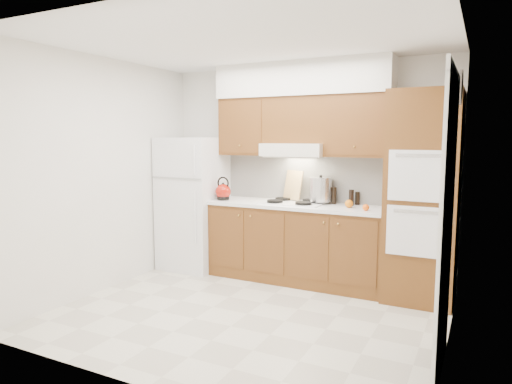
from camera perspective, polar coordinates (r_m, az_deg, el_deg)
floor at (r=4.63m, az=-1.05°, el=-14.98°), size 3.60×3.60×0.00m
ceiling at (r=4.39m, az=-1.13°, el=18.39°), size 3.60×3.60×0.00m
wall_back at (r=5.69m, az=5.99°, el=2.56°), size 3.60×0.02×2.60m
wall_left at (r=5.40m, az=-18.26°, el=2.02°), size 0.02×3.00×2.60m
wall_right at (r=3.83m, az=23.46°, el=-0.04°), size 0.02×3.00×2.60m
fridge at (r=6.07m, az=-7.81°, el=-1.38°), size 0.75×0.72×1.72m
base_cabinets at (r=5.53m, az=5.01°, el=-6.48°), size 2.11×0.60×0.90m
countertop at (r=5.43m, az=5.03°, el=-1.67°), size 2.13×0.62×0.04m
backsplash at (r=5.67m, az=6.16°, el=1.73°), size 2.11×0.03×0.56m
oven_cabinet at (r=5.05m, az=20.07°, el=-0.65°), size 0.70×0.65×2.20m
upper_cab_left at (r=5.82m, az=-1.19°, el=8.11°), size 0.63×0.33×0.70m
upper_cab_right at (r=5.30m, az=12.74°, el=8.07°), size 0.73×0.33×0.70m
range_hood at (r=5.47m, az=4.94°, el=5.29°), size 0.75×0.45×0.15m
upper_cab_over_hood at (r=5.53m, az=5.21°, el=8.93°), size 0.75×0.33×0.55m
soffit at (r=5.53m, az=5.70°, el=13.86°), size 2.13×0.36×0.40m
cooktop at (r=5.46m, az=4.62°, el=-1.34°), size 0.74×0.50×0.01m
doorway at (r=3.52m, az=22.73°, el=-4.69°), size 0.02×0.90×2.10m
wall_clock at (r=4.38m, az=24.24°, el=11.87°), size 0.02×0.30×0.30m
kettle at (r=5.72m, az=-4.13°, el=0.05°), size 0.21×0.21×0.19m
cutting_board at (r=5.61m, az=4.68°, el=0.88°), size 0.28×0.19×0.36m
stock_pot at (r=5.44m, az=8.07°, el=0.30°), size 0.28×0.28×0.28m
condiment_a at (r=5.44m, az=9.72°, el=-0.44°), size 0.06×0.06×0.20m
condiment_b at (r=5.37m, az=11.83°, el=-0.68°), size 0.08×0.08×0.18m
condiment_c at (r=5.45m, az=12.55°, el=-0.76°), size 0.07×0.07×0.15m
orange_near at (r=5.02m, az=13.57°, el=-1.89°), size 0.07×0.07×0.07m
orange_far at (r=5.20m, az=11.54°, el=-1.45°), size 0.10×0.10×0.09m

